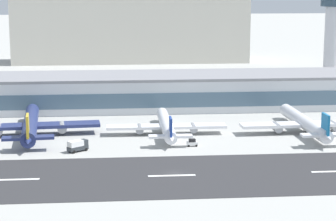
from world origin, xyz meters
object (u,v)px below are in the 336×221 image
at_px(control_tower, 333,31).
at_px(distant_hotel_block, 131,22).
at_px(airliner_blue_tail_gate_2, 306,124).
at_px(terminal_building, 161,91).
at_px(airliner_gold_tail_gate_0, 30,126).
at_px(airliner_navy_tail_gate_1, 166,126).
at_px(service_baggage_tug_0, 192,143).
at_px(service_box_truck_1, 78,145).

height_order(control_tower, distant_hotel_block, distant_hotel_block).
bearing_deg(airliner_blue_tail_gate_2, distant_hotel_block, 12.82).
relative_size(terminal_building, airliner_gold_tail_gate_0, 3.47).
height_order(control_tower, airliner_navy_tail_gate_1, control_tower).
distance_m(airliner_gold_tail_gate_0, service_baggage_tug_0, 51.88).
xyz_separation_m(terminal_building, service_baggage_tug_0, (4.67, -59.54, -5.36)).
bearing_deg(airliner_blue_tail_gate_2, terminal_building, 40.61).
distance_m(distant_hotel_block, airliner_gold_tail_gate_0, 187.95).
distance_m(airliner_gold_tail_gate_0, airliner_navy_tail_gate_1, 42.65).
bearing_deg(service_baggage_tug_0, airliner_navy_tail_gate_1, -68.89).
height_order(terminal_building, airliner_blue_tail_gate_2, terminal_building).
xyz_separation_m(service_baggage_tug_0, service_box_truck_1, (-33.38, -3.19, 0.74)).
relative_size(airliner_blue_tail_gate_2, service_baggage_tug_0, 14.59).
bearing_deg(airliner_gold_tail_gate_0, distant_hotel_block, -16.12).
bearing_deg(control_tower, airliner_navy_tail_gate_1, -132.46).
bearing_deg(terminal_building, airliner_navy_tail_gate_1, -92.15).
height_order(airliner_gold_tail_gate_0, service_baggage_tug_0, airliner_gold_tail_gate_0).
relative_size(terminal_building, control_tower, 4.23).
xyz_separation_m(control_tower, service_baggage_tug_0, (-76.38, -105.41, -23.51)).
distance_m(control_tower, distant_hotel_block, 129.15).
height_order(distant_hotel_block, airliner_blue_tail_gate_2, distant_hotel_block).
bearing_deg(distant_hotel_block, service_baggage_tug_0, -86.75).
bearing_deg(terminal_building, airliner_gold_tail_gate_0, -136.17).
relative_size(airliner_blue_tail_gate_2, service_box_truck_1, 7.61).
bearing_deg(service_box_truck_1, airliner_blue_tail_gate_2, -24.46).
relative_size(terminal_building, service_baggage_tug_0, 54.28).
xyz_separation_m(terminal_building, airliner_gold_tail_gate_0, (-44.27, -42.50, -3.02)).
bearing_deg(terminal_building, airliner_blue_tail_gate_2, -47.42).
xyz_separation_m(distant_hotel_block, service_baggage_tug_0, (11.35, -200.18, -21.63)).
bearing_deg(control_tower, airliner_gold_tail_gate_0, -144.81).
distance_m(airliner_navy_tail_gate_1, service_baggage_tug_0, 16.39).
xyz_separation_m(distant_hotel_block, airliner_navy_tail_gate_1, (5.01, -185.17, -19.85)).
distance_m(airliner_gold_tail_gate_0, service_box_truck_1, 25.58).
bearing_deg(service_baggage_tug_0, distant_hotel_block, -88.56).
xyz_separation_m(control_tower, distant_hotel_block, (-87.73, 94.77, -1.88)).
bearing_deg(service_box_truck_1, control_tower, 7.44).
height_order(terminal_building, service_box_truck_1, terminal_building).
height_order(airliner_blue_tail_gate_2, service_baggage_tug_0, airliner_blue_tail_gate_2).
height_order(terminal_building, airliner_navy_tail_gate_1, terminal_building).
relative_size(control_tower, service_baggage_tug_0, 12.84).
relative_size(distant_hotel_block, airliner_blue_tail_gate_2, 2.82).
distance_m(terminal_building, airliner_blue_tail_gate_2, 63.24).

